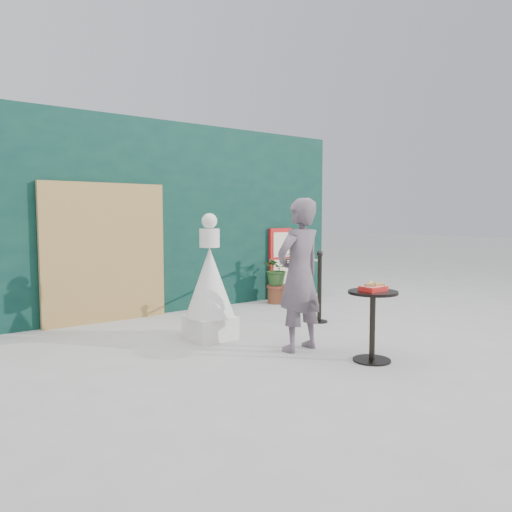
# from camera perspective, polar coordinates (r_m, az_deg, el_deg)

# --- Properties ---
(ground) EXTENTS (60.00, 60.00, 0.00)m
(ground) POSITION_cam_1_polar(r_m,az_deg,el_deg) (5.89, 7.21, -10.52)
(ground) COLOR #ADAAA5
(ground) RESTS_ON ground
(back_wall) EXTENTS (6.00, 0.30, 3.00)m
(back_wall) POSITION_cam_1_polar(r_m,az_deg,el_deg) (8.23, -8.27, 4.37)
(back_wall) COLOR black
(back_wall) RESTS_ON ground
(bamboo_fence) EXTENTS (1.80, 0.08, 2.00)m
(bamboo_fence) POSITION_cam_1_polar(r_m,az_deg,el_deg) (7.47, -16.87, 0.34)
(bamboo_fence) COLOR tan
(bamboo_fence) RESTS_ON ground
(woman) EXTENTS (0.66, 0.46, 1.73)m
(woman) POSITION_cam_1_polar(r_m,az_deg,el_deg) (5.67, 4.97, -2.17)
(woman) COLOR #665860
(woman) RESTS_ON ground
(menu_board) EXTENTS (0.50, 0.07, 1.30)m
(menu_board) POSITION_cam_1_polar(r_m,az_deg,el_deg) (9.19, 2.81, -0.86)
(menu_board) COLOR red
(menu_board) RESTS_ON ground
(statue) EXTENTS (0.61, 0.61, 1.56)m
(statue) POSITION_cam_1_polar(r_m,az_deg,el_deg) (6.23, -5.29, -3.66)
(statue) COLOR silver
(statue) RESTS_ON ground
(cafe_table) EXTENTS (0.52, 0.52, 0.75)m
(cafe_table) POSITION_cam_1_polar(r_m,az_deg,el_deg) (5.42, 13.18, -6.54)
(cafe_table) COLOR black
(cafe_table) RESTS_ON ground
(food_basket) EXTENTS (0.26, 0.19, 0.11)m
(food_basket) POSITION_cam_1_polar(r_m,az_deg,el_deg) (5.37, 13.24, -3.51)
(food_basket) COLOR red
(food_basket) RESTS_ON cafe_table
(planter) EXTENTS (0.53, 0.46, 0.90)m
(planter) POSITION_cam_1_polar(r_m,az_deg,el_deg) (8.73, 2.40, -2.00)
(planter) COLOR brown
(planter) RESTS_ON ground
(stanchion_barrier) EXTENTS (0.84, 1.54, 1.03)m
(stanchion_barrier) POSITION_cam_1_polar(r_m,az_deg,el_deg) (7.90, 5.52, -2.93)
(stanchion_barrier) COLOR black
(stanchion_barrier) RESTS_ON ground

